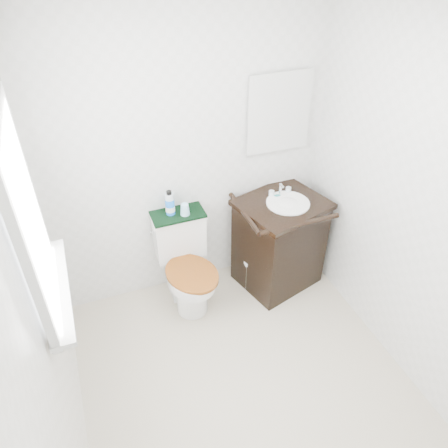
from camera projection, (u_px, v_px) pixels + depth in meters
floor at (248, 385)px, 3.06m from camera, size 2.40×2.40×0.00m
ceiling at (269, 11)px, 1.63m from camera, size 2.40×2.40×0.00m
wall_back at (189, 157)px, 3.25m from camera, size 2.40×0.00×2.40m
wall_left at (40, 310)px, 2.03m from camera, size 0.00×2.40×2.40m
wall_right at (420, 213)px, 2.66m from camera, size 0.00×2.40×2.40m
window at (25, 218)px, 2.02m from camera, size 0.02×0.70×0.90m
mirror at (279, 113)px, 3.29m from camera, size 0.50×0.02×0.60m
toilet at (185, 267)px, 3.54m from camera, size 0.47×0.67×0.78m
vanity at (279, 241)px, 3.67m from camera, size 0.79×0.72×0.92m
trash_bin at (253, 269)px, 3.80m from camera, size 0.22×0.18×0.31m
towel at (178, 214)px, 3.37m from camera, size 0.41×0.22×0.02m
mouthwash_bottle at (170, 204)px, 3.31m from camera, size 0.07×0.07×0.20m
cup at (185, 209)px, 3.33m from camera, size 0.07×0.07×0.09m
soap_bar at (277, 196)px, 3.50m from camera, size 0.07×0.04×0.02m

